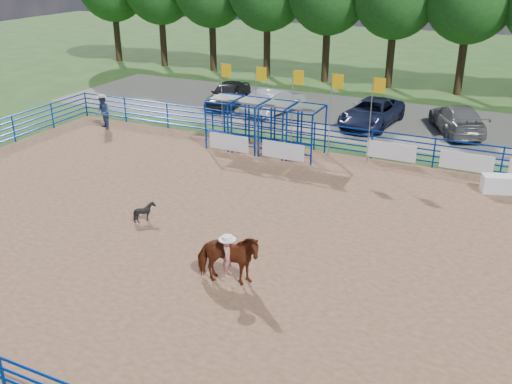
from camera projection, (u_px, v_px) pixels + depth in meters
ground at (221, 229)px, 21.29m from camera, size 120.00×120.00×0.00m
arena_dirt at (221, 229)px, 21.29m from camera, size 30.00×20.00×0.02m
gravel_strip at (353, 117)px, 35.38m from camera, size 40.00×10.00×0.01m
announcer_table at (499, 184)px, 24.30m from camera, size 1.57×1.09×0.76m
horse_and_rider at (228, 257)px, 17.45m from camera, size 2.25×1.40×2.30m
calf at (145, 212)px, 21.71m from camera, size 0.80×0.74×0.78m
spectator_cowboy at (103, 112)px, 32.65m from camera, size 1.18×1.11×1.98m
car_a at (228, 94)px, 37.44m from camera, size 2.48×4.94×1.61m
car_b at (274, 101)px, 35.89m from camera, size 2.73×5.00×1.56m
car_c at (372, 113)px, 33.39m from camera, size 3.09×5.73×1.53m
car_d at (457, 119)px, 32.13m from camera, size 4.09×5.80×1.56m
perimeter_fence at (220, 211)px, 21.00m from camera, size 30.10×20.10×1.50m
chute_assembly at (272, 128)px, 28.87m from camera, size 19.32×2.41×4.20m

